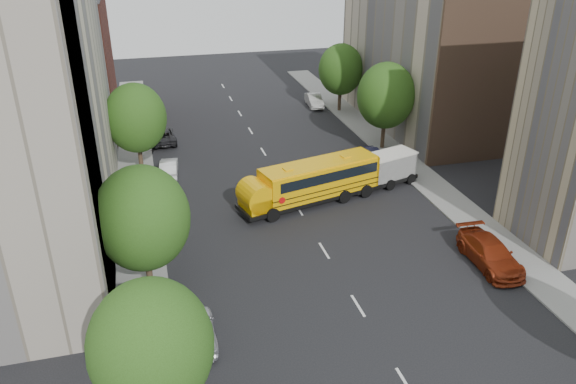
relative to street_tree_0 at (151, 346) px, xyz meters
name	(u,v)px	position (x,y,z in m)	size (l,w,h in m)	color
ground	(315,236)	(11.00, 14.00, -4.64)	(120.00, 120.00, 0.00)	black
sidewalk_left	(139,222)	(-0.50, 19.00, -4.58)	(3.00, 80.00, 0.12)	slate
sidewalk_right	(433,186)	(22.50, 19.00, -4.58)	(3.00, 80.00, 0.12)	slate
lane_markings	(279,177)	(11.00, 24.00, -4.64)	(0.15, 64.00, 0.01)	silver
building_left_cream	(12,87)	(-7.00, 20.00, 5.36)	(10.00, 26.00, 20.00)	beige
building_left_redbrick	(58,65)	(-7.00, 42.00, 1.86)	(10.00, 15.00, 13.00)	maroon
building_right_far	(429,36)	(29.00, 34.00, 4.36)	(10.00, 22.00, 18.00)	#C4B398
building_right_sidewall	(493,60)	(29.00, 23.00, 4.36)	(10.10, 0.30, 18.00)	brown
street_tree_0	(151,346)	(0.00, 0.00, 0.00)	(4.80, 4.80, 7.41)	#38281C
street_tree_1	(142,218)	(0.00, 10.00, 0.31)	(5.12, 5.12, 7.90)	#38281C
street_tree_2	(136,118)	(0.00, 28.00, 0.19)	(4.99, 4.99, 7.71)	#38281C
street_tree_4	(386,96)	(22.00, 28.00, 0.43)	(5.25, 5.25, 8.10)	#38281C
street_tree_5	(341,69)	(22.00, 40.00, 0.06)	(4.86, 4.86, 7.51)	#38281C
school_bus	(310,181)	(12.10, 18.84, -2.84)	(11.73, 5.33, 3.23)	black
safari_truck	(382,170)	(18.51, 20.30, -3.24)	(6.52, 3.84, 2.64)	black
parked_car_0	(199,330)	(2.20, 5.40, -3.96)	(1.60, 3.98, 1.36)	#B2B2B9
parked_car_1	(169,168)	(2.20, 26.88, -3.98)	(1.40, 4.01, 1.32)	silver
parked_car_2	(163,135)	(2.20, 34.99, -3.96)	(2.25, 4.88, 1.36)	black
parked_car_3	(490,253)	(20.36, 7.84, -3.84)	(2.25, 5.55, 1.61)	maroon
parked_car_4	(375,157)	(19.80, 24.52, -3.94)	(1.65, 4.11, 1.40)	#383760
parked_car_5	(314,100)	(19.80, 42.41, -3.93)	(1.50, 4.29, 1.41)	#AAA9A4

